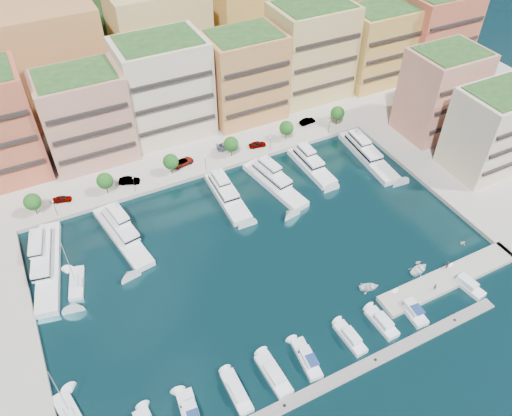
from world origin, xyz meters
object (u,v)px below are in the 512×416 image
object	(u,v)px
lamppost_0	(54,206)
yacht_3	(226,194)
tree_4	(286,128)
person_0	(435,287)
tender_3	(463,243)
car_5	(307,121)
yacht_1	(121,233)
cruiser_6	(382,323)
tree_0	(32,202)
tender_0	(369,287)
tree_3	(231,144)
cruiser_3	(274,375)
tree_1	(105,181)
car_3	(227,146)
car_2	(183,162)
cruiser_9	(465,284)
tree_2	(171,162)
car_1	(129,181)
car_4	(257,144)
yacht_5	(310,164)
lamppost_2	(205,161)
sailboat_2	(77,283)
cruiser_7	(411,309)
cruiser_4	(307,359)
person_1	(447,265)
tree_5	(338,113)
yacht_6	(366,153)
lamppost_3	(270,141)
cruiser_2	(237,392)
lamppost_4	(329,124)
car_0	(62,199)
tender_1	(418,262)
tender_2	(419,270)
yacht_4	(273,182)
sailboat_0	(70,415)
lamppost_1	(134,182)
yacht_0	(47,262)
cruiser_1	(190,414)

from	to	relation	value
lamppost_0	yacht_3	xyz separation A→B (m)	(36.63, -10.63, -2.62)
tree_4	person_0	xyz separation A→B (m)	(1.03, -56.61, -2.96)
tender_3	car_5	xyz separation A→B (m)	(-6.33, 53.59, 1.40)
yacht_1	cruiser_6	distance (m)	56.76
tree_0	tender_0	xyz separation A→B (m)	(54.47, -50.13, -4.34)
tree_3	cruiser_3	distance (m)	61.28
tree_1	car_3	distance (m)	32.85
tender_0	car_2	world-z (taller)	car_2
tree_1	car_2	bearing A→B (deg)	6.77
tree_0	car_5	bearing A→B (deg)	3.24
cruiser_9	tender_3	distance (m)	11.59
tree_2	lamppost_0	world-z (taller)	tree_2
tree_1	car_1	size ratio (longest dim) A/B	1.15
car_2	car_4	distance (m)	20.15
yacht_5	car_4	bearing A→B (deg)	123.45
lamppost_2	sailboat_2	bearing A→B (deg)	-150.03
yacht_3	cruiser_7	bearing A→B (deg)	-68.75
cruiser_4	car_3	world-z (taller)	car_3
cruiser_9	person_1	distance (m)	4.88
tree_5	yacht_6	distance (m)	15.25
lamppost_3	cruiser_6	size ratio (longest dim) A/B	0.59
yacht_3	cruiser_2	bearing A→B (deg)	-112.31
lamppost_4	tender_0	xyz separation A→B (m)	(-21.53, -47.83, -3.42)
yacht_6	tree_0	bearing A→B (deg)	169.43
lamppost_2	car_0	bearing A→B (deg)	173.03
tree_2	cruiser_9	size ratio (longest dim) A/B	0.67
lamppost_0	tender_1	bearing A→B (deg)	-36.68
tender_2	car_4	world-z (taller)	car_4
lamppost_0	car_2	xyz separation A→B (m)	(31.71, 4.64, -2.05)
yacht_4	sailboat_0	size ratio (longest dim) A/B	1.59
lamppost_3	sailboat_0	size ratio (longest dim) A/B	0.32
tree_2	lamppost_1	xyz separation A→B (m)	(-10.00, -2.30, -0.92)
cruiser_2	cruiser_3	distance (m)	6.86
lamppost_1	yacht_5	bearing A→B (deg)	-13.08
lamppost_2	cruiser_9	distance (m)	64.27
yacht_3	person_0	bearing A→B (deg)	-60.81
tree_1	lamppost_2	bearing A→B (deg)	-5.47
yacht_0	cruiser_1	distance (m)	44.83
yacht_1	sailboat_2	xyz separation A→B (m)	(-11.58, -8.82, -0.77)
cruiser_2	car_1	world-z (taller)	car_1
tree_0	tree_1	size ratio (longest dim) A/B	1.00
cruiser_4	person_1	size ratio (longest dim) A/B	4.47
tree_0	tender_2	world-z (taller)	tree_0
yacht_4	car_0	bearing A→B (deg)	161.24
lamppost_4	cruiser_3	bearing A→B (deg)	-130.14
cruiser_9	tender_3	world-z (taller)	cruiser_9
sailboat_2	sailboat_0	bearing A→B (deg)	-104.28
cruiser_7	cruiser_9	world-z (taller)	cruiser_7
sailboat_2	car_0	bearing A→B (deg)	84.61
cruiser_7	yacht_0	bearing A→B (deg)	144.17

